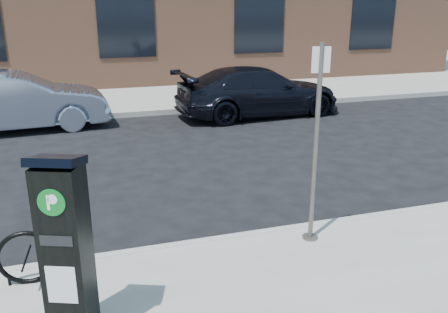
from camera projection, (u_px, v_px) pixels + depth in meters
name	position (u px, v px, depth m)	size (l,w,h in m)	color
ground	(236.00, 244.00, 6.48)	(120.00, 120.00, 0.00)	black
sidewalk_far	(124.00, 81.00, 19.15)	(60.00, 12.00, 0.15)	gray
curb_near	(236.00, 240.00, 6.44)	(60.00, 0.12, 0.16)	#9E9B93
curb_far	(147.00, 113.00, 13.73)	(60.00, 0.12, 0.16)	#9E9B93
parking_kiosk	(66.00, 248.00, 4.20)	(0.53, 0.50, 1.83)	black
sign_pole	(316.00, 147.00, 5.95)	(0.23, 0.21, 2.57)	#5A534F
bike_rack	(27.00, 258.00, 5.24)	(0.65, 0.11, 0.65)	black
car_silver	(15.00, 102.00, 11.99)	(1.58, 4.52, 1.49)	#8691AB
car_dark	(259.00, 91.00, 13.62)	(1.95, 4.81, 1.39)	black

